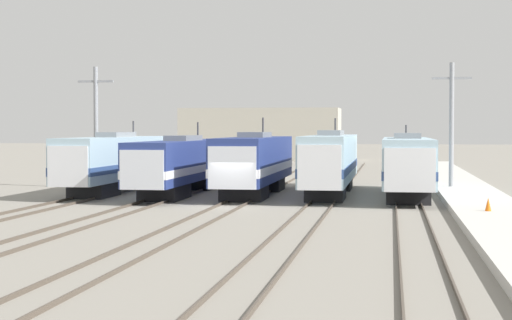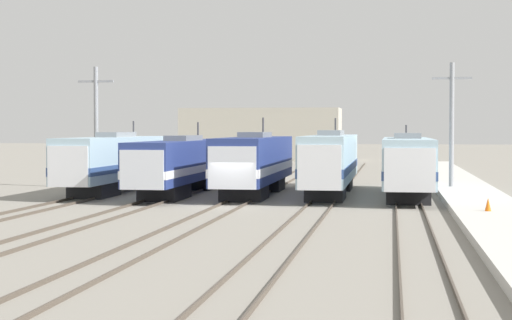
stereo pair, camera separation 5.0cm
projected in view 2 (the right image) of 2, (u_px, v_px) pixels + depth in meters
name	position (u px, v px, depth m)	size (l,w,h in m)	color
ground_plane	(232.00, 206.00, 48.91)	(400.00, 400.00, 0.00)	gray
rail_pair_far_left	(65.00, 202.00, 50.48)	(1.50, 120.00, 0.15)	#4C4238
rail_pair_center_left	(147.00, 204.00, 49.69)	(1.51, 120.00, 0.15)	#4C4238
rail_pair_center	(232.00, 205.00, 48.91)	(1.51, 120.00, 0.15)	#4C4238
rail_pair_center_right	(319.00, 206.00, 48.12)	(1.51, 120.00, 0.15)	#4C4238
rail_pair_far_right	(409.00, 207.00, 47.33)	(1.50, 120.00, 0.15)	#4C4238
locomotive_far_left	(114.00, 161.00, 59.49)	(2.79, 18.34, 5.01)	#232326
locomotive_center_left	(182.00, 164.00, 57.97)	(2.85, 19.98, 4.92)	black
locomotive_center	(254.00, 163.00, 56.71)	(3.10, 16.73, 5.23)	black
locomotive_center_right	(331.00, 162.00, 57.12)	(2.75, 19.26, 5.20)	#232326
locomotive_far_right	(407.00, 164.00, 54.91)	(3.08, 17.64, 4.69)	#232326
catenary_tower_left	(96.00, 124.00, 63.77)	(2.73, 0.33, 9.05)	gray
catenary_tower_right	(452.00, 124.00, 59.69)	(2.73, 0.33, 9.05)	gray
platform	(485.00, 206.00, 46.69)	(4.00, 120.00, 0.39)	beige
traffic_cone	(488.00, 204.00, 41.92)	(0.31, 0.31, 0.66)	orange
depot_building	(261.00, 134.00, 122.29)	(22.51, 8.12, 7.35)	#B2AD9E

